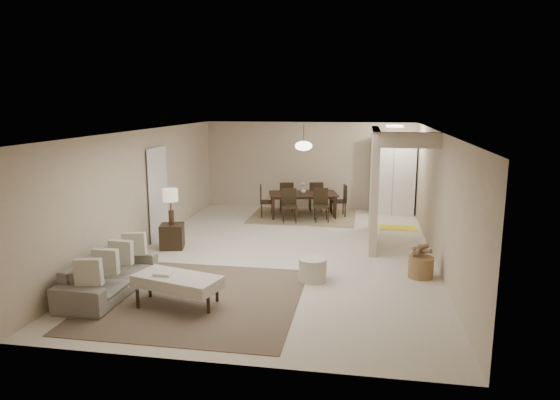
% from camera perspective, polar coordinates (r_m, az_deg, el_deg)
% --- Properties ---
extents(floor, '(9.00, 9.00, 0.00)m').
position_cam_1_polar(floor, '(10.35, 0.46, -6.07)').
color(floor, beige).
rests_on(floor, ground).
extents(ceiling, '(9.00, 9.00, 0.00)m').
position_cam_1_polar(ceiling, '(9.90, 0.48, 7.89)').
color(ceiling, white).
rests_on(ceiling, back_wall).
extents(back_wall, '(6.00, 0.00, 6.00)m').
position_cam_1_polar(back_wall, '(14.46, 3.34, 3.93)').
color(back_wall, '#BEAA90').
rests_on(back_wall, floor).
extents(left_wall, '(0.00, 9.00, 9.00)m').
position_cam_1_polar(left_wall, '(10.93, -15.25, 1.21)').
color(left_wall, '#BEAA90').
rests_on(left_wall, floor).
extents(right_wall, '(0.00, 9.00, 9.00)m').
position_cam_1_polar(right_wall, '(10.03, 17.65, 0.20)').
color(right_wall, '#BEAA90').
rests_on(right_wall, floor).
extents(partition, '(0.15, 2.50, 2.50)m').
position_cam_1_polar(partition, '(11.16, 10.68, 1.61)').
color(partition, '#BEAA90').
rests_on(partition, floor).
extents(doorway, '(0.04, 0.90, 2.04)m').
position_cam_1_polar(doorway, '(11.50, -13.81, 0.59)').
color(doorway, black).
rests_on(doorway, floor).
extents(pantry_cabinet, '(1.20, 0.55, 2.10)m').
position_cam_1_polar(pantry_cabinet, '(14.07, 12.73, 2.65)').
color(pantry_cabinet, white).
rests_on(pantry_cabinet, floor).
extents(flush_light, '(0.44, 0.44, 0.05)m').
position_cam_1_polar(flush_light, '(12.99, 12.98, 8.21)').
color(flush_light, white).
rests_on(flush_light, ceiling).
extents(living_rug, '(3.20, 3.20, 0.01)m').
position_cam_1_polar(living_rug, '(8.16, -9.44, -11.02)').
color(living_rug, brown).
rests_on(living_rug, floor).
extents(sofa, '(2.06, 0.82, 0.60)m').
position_cam_1_polar(sofa, '(8.64, -18.95, -8.14)').
color(sofa, slate).
rests_on(sofa, floor).
extents(ottoman_bench, '(1.44, 0.94, 0.47)m').
position_cam_1_polar(ottoman_bench, '(7.83, -11.65, -9.13)').
color(ottoman_bench, beige).
rests_on(ottoman_bench, living_rug).
extents(side_table, '(0.57, 0.57, 0.52)m').
position_cam_1_polar(side_table, '(10.85, -12.23, -4.07)').
color(side_table, black).
rests_on(side_table, floor).
extents(table_lamp, '(0.32, 0.32, 0.76)m').
position_cam_1_polar(table_lamp, '(10.67, -12.41, 0.20)').
color(table_lamp, '#482F1F').
rests_on(table_lamp, side_table).
extents(round_pouf, '(0.51, 0.51, 0.39)m').
position_cam_1_polar(round_pouf, '(8.78, 3.75, -7.92)').
color(round_pouf, beige).
rests_on(round_pouf, floor).
extents(wicker_basket, '(0.49, 0.49, 0.37)m').
position_cam_1_polar(wicker_basket, '(9.26, 15.80, -7.39)').
color(wicker_basket, brown).
rests_on(wicker_basket, floor).
extents(dining_rug, '(2.80, 2.10, 0.01)m').
position_cam_1_polar(dining_rug, '(13.56, 2.64, -1.89)').
color(dining_rug, '#8E7B58').
rests_on(dining_rug, floor).
extents(dining_table, '(2.00, 1.39, 0.64)m').
position_cam_1_polar(dining_table, '(13.49, 2.65, -0.59)').
color(dining_table, black).
rests_on(dining_table, dining_rug).
extents(dining_chairs, '(2.35, 1.90, 0.87)m').
position_cam_1_polar(dining_chairs, '(13.47, 2.65, -0.12)').
color(dining_chairs, black).
rests_on(dining_chairs, dining_rug).
extents(vase, '(0.16, 0.16, 0.16)m').
position_cam_1_polar(vase, '(13.42, 2.67, 1.08)').
color(vase, silver).
rests_on(vase, dining_table).
extents(yellow_mat, '(0.89, 0.55, 0.01)m').
position_cam_1_polar(yellow_mat, '(12.69, 13.36, -3.10)').
color(yellow_mat, yellow).
rests_on(yellow_mat, floor).
extents(pendant_light, '(0.46, 0.46, 0.71)m').
position_cam_1_polar(pendant_light, '(13.26, 2.71, 6.20)').
color(pendant_light, '#482F1F').
rests_on(pendant_light, ceiling).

